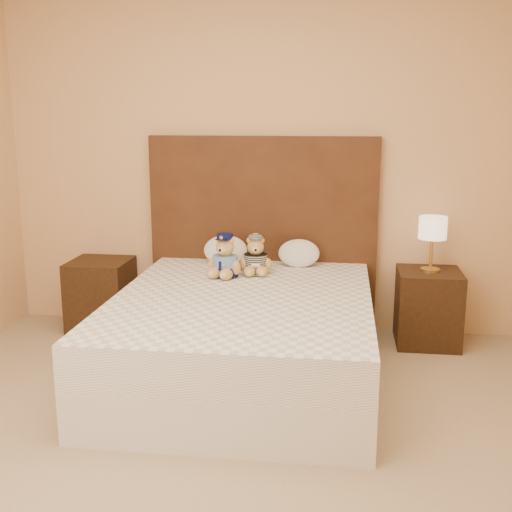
{
  "coord_description": "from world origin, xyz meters",
  "views": [
    {
      "loc": [
        0.6,
        -2.63,
        1.68
      ],
      "look_at": [
        0.05,
        1.45,
        0.75
      ],
      "focal_mm": 45.0,
      "sensor_mm": 36.0,
      "label": 1
    }
  ],
  "objects": [
    {
      "name": "pillow_left",
      "position": [
        -0.26,
        2.03,
        0.67
      ],
      "size": [
        0.33,
        0.21,
        0.23
      ],
      "primitive_type": "ellipsoid",
      "color": "white",
      "rests_on": "bed"
    },
    {
      "name": "teddy_prisoner",
      "position": [
        0.01,
        1.75,
        0.69
      ],
      "size": [
        0.27,
        0.26,
        0.27
      ],
      "primitive_type": null,
      "rotation": [
        0.0,
        0.0,
        0.15
      ],
      "color": "#B18044",
      "rests_on": "bed"
    },
    {
      "name": "nightstand_left",
      "position": [
        -1.25,
        2.0,
        0.28
      ],
      "size": [
        0.45,
        0.45,
        0.55
      ],
      "primitive_type": "cube",
      "color": "#321F10",
      "rests_on": "ground"
    },
    {
      "name": "room_walls",
      "position": [
        0.0,
        0.46,
        1.81
      ],
      "size": [
        4.04,
        4.52,
        2.72
      ],
      "color": "#DEAD79",
      "rests_on": "ground"
    },
    {
      "name": "lamp",
      "position": [
        1.25,
        2.0,
        0.85
      ],
      "size": [
        0.2,
        0.2,
        0.4
      ],
      "color": "gold",
      "rests_on": "nightstand_right"
    },
    {
      "name": "headboard",
      "position": [
        0.0,
        2.21,
        0.75
      ],
      "size": [
        1.75,
        0.08,
        1.5
      ],
      "primitive_type": "cube",
      "color": "#492916",
      "rests_on": "ground"
    },
    {
      "name": "nightstand_right",
      "position": [
        1.25,
        2.0,
        0.28
      ],
      "size": [
        0.45,
        0.45,
        0.55
      ],
      "primitive_type": "cube",
      "color": "#321F10",
      "rests_on": "ground"
    },
    {
      "name": "ground",
      "position": [
        0.0,
        0.0,
        0.0
      ],
      "size": [
        4.0,
        4.5,
        0.0
      ],
      "primitive_type": "cube",
      "color": "tan",
      "rests_on": "ground"
    },
    {
      "name": "teddy_police",
      "position": [
        -0.19,
        1.65,
        0.7
      ],
      "size": [
        0.32,
        0.31,
        0.3
      ],
      "primitive_type": null,
      "rotation": [
        0.0,
        0.0,
        -0.28
      ],
      "color": "#B18044",
      "rests_on": "bed"
    },
    {
      "name": "bed",
      "position": [
        0.0,
        1.2,
        0.28
      ],
      "size": [
        1.6,
        2.0,
        0.55
      ],
      "color": "white",
      "rests_on": "ground"
    },
    {
      "name": "pillow_right",
      "position": [
        0.3,
        2.03,
        0.66
      ],
      "size": [
        0.31,
        0.2,
        0.22
      ],
      "primitive_type": "ellipsoid",
      "color": "white",
      "rests_on": "bed"
    }
  ]
}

